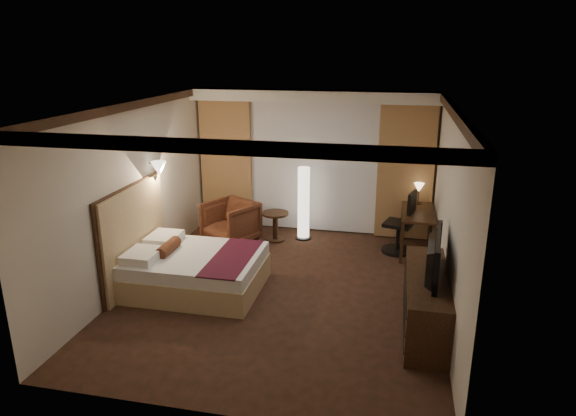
% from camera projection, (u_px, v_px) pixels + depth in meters
% --- Properties ---
extents(floor, '(4.50, 5.50, 0.01)m').
position_uv_depth(floor, '(282.00, 290.00, 7.57)').
color(floor, black).
rests_on(floor, ground).
extents(ceiling, '(4.50, 5.50, 0.01)m').
position_uv_depth(ceiling, '(282.00, 105.00, 6.76)').
color(ceiling, white).
rests_on(ceiling, back_wall).
extents(back_wall, '(4.50, 0.02, 2.70)m').
position_uv_depth(back_wall, '(314.00, 162.00, 9.73)').
color(back_wall, beige).
rests_on(back_wall, floor).
extents(left_wall, '(0.02, 5.50, 2.70)m').
position_uv_depth(left_wall, '(135.00, 193.00, 7.62)').
color(left_wall, beige).
rests_on(left_wall, floor).
extents(right_wall, '(0.02, 5.50, 2.70)m').
position_uv_depth(right_wall, '(449.00, 213.00, 6.71)').
color(right_wall, beige).
rests_on(right_wall, floor).
extents(crown_molding, '(4.50, 5.50, 0.12)m').
position_uv_depth(crown_molding, '(282.00, 110.00, 6.78)').
color(crown_molding, black).
rests_on(crown_molding, ceiling).
extents(soffit, '(4.50, 0.50, 0.20)m').
position_uv_depth(soffit, '(313.00, 96.00, 9.12)').
color(soffit, white).
rests_on(soffit, ceiling).
extents(curtain_sheer, '(2.48, 0.04, 2.45)m').
position_uv_depth(curtain_sheer, '(313.00, 168.00, 9.69)').
color(curtain_sheer, silver).
rests_on(curtain_sheer, back_wall).
extents(curtain_left_drape, '(1.00, 0.14, 2.45)m').
position_uv_depth(curtain_left_drape, '(227.00, 164.00, 9.97)').
color(curtain_left_drape, tan).
rests_on(curtain_left_drape, back_wall).
extents(curtain_right_drape, '(1.00, 0.14, 2.45)m').
position_uv_depth(curtain_right_drape, '(405.00, 173.00, 9.29)').
color(curtain_right_drape, tan).
rests_on(curtain_right_drape, back_wall).
extents(wall_sconce, '(0.24, 0.24, 0.24)m').
position_uv_depth(wall_sconce, '(159.00, 168.00, 8.00)').
color(wall_sconce, white).
rests_on(wall_sconce, left_wall).
extents(bed, '(1.88, 1.47, 0.55)m').
position_uv_depth(bed, '(196.00, 271.00, 7.54)').
color(bed, white).
rests_on(bed, floor).
extents(headboard, '(0.12, 1.77, 1.50)m').
position_uv_depth(headboard, '(134.00, 236.00, 7.59)').
color(headboard, tan).
rests_on(headboard, floor).
extents(armchair, '(1.08, 1.06, 0.84)m').
position_uv_depth(armchair, '(231.00, 220.00, 9.33)').
color(armchair, '#4A2416').
rests_on(armchair, floor).
extents(side_table, '(0.49, 0.49, 0.54)m').
position_uv_depth(side_table, '(275.00, 226.00, 9.46)').
color(side_table, black).
rests_on(side_table, floor).
extents(floor_lamp, '(0.29, 0.29, 1.38)m').
position_uv_depth(floor_lamp, '(304.00, 203.00, 9.41)').
color(floor_lamp, white).
rests_on(floor_lamp, floor).
extents(desk, '(0.55, 1.20, 0.75)m').
position_uv_depth(desk, '(417.00, 232.00, 8.86)').
color(desk, black).
rests_on(desk, floor).
extents(desk_lamp, '(0.18, 0.18, 0.34)m').
position_uv_depth(desk_lamp, '(418.00, 195.00, 9.12)').
color(desk_lamp, '#FFD899').
rests_on(desk_lamp, desk).
extents(office_chair, '(0.67, 0.67, 1.12)m').
position_uv_depth(office_chair, '(399.00, 222.00, 8.83)').
color(office_chair, black).
rests_on(office_chair, floor).
extents(dresser, '(0.50, 1.90, 0.74)m').
position_uv_depth(dresser, '(426.00, 302.00, 6.45)').
color(dresser, black).
rests_on(dresser, floor).
extents(television, '(0.77, 1.23, 0.15)m').
position_uv_depth(television, '(428.00, 249.00, 6.24)').
color(television, black).
rests_on(television, dresser).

